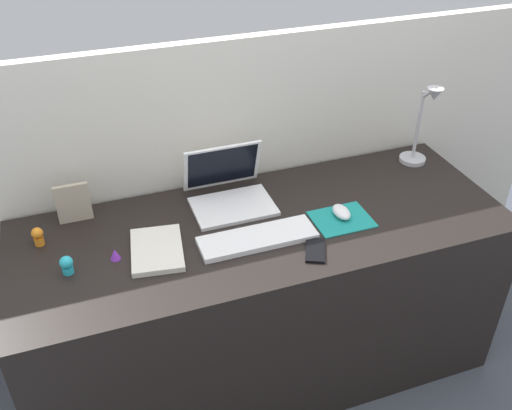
% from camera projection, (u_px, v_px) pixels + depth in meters
% --- Properties ---
extents(ground_plane, '(6.00, 6.00, 0.00)m').
position_uv_depth(ground_plane, '(262.00, 362.00, 2.47)').
color(ground_plane, '#474C56').
extents(back_wall, '(2.99, 0.05, 1.30)m').
position_uv_depth(back_wall, '(232.00, 191.00, 2.40)').
color(back_wall, silver).
rests_on(back_wall, ground_plane).
extents(desk, '(1.79, 0.67, 0.74)m').
position_uv_depth(desk, '(263.00, 300.00, 2.26)').
color(desk, black).
rests_on(desk, ground_plane).
extents(laptop, '(0.30, 0.27, 0.21)m').
position_uv_depth(laptop, '(228.00, 188.00, 2.16)').
color(laptop, white).
rests_on(laptop, desk).
extents(keyboard, '(0.41, 0.13, 0.02)m').
position_uv_depth(keyboard, '(257.00, 238.00, 1.97)').
color(keyboard, white).
rests_on(keyboard, desk).
extents(mousepad, '(0.21, 0.17, 0.00)m').
position_uv_depth(mousepad, '(342.00, 219.00, 2.08)').
color(mousepad, teal).
rests_on(mousepad, desk).
extents(mouse, '(0.06, 0.10, 0.03)m').
position_uv_depth(mouse, '(341.00, 212.00, 2.08)').
color(mouse, white).
rests_on(mouse, mousepad).
extents(cell_phone, '(0.11, 0.14, 0.01)m').
position_uv_depth(cell_phone, '(315.00, 250.00, 1.92)').
color(cell_phone, black).
rests_on(cell_phone, desk).
extents(desk_lamp, '(0.11, 0.15, 0.36)m').
position_uv_depth(desk_lamp, '(422.00, 128.00, 2.32)').
color(desk_lamp, '#B7B7BC').
rests_on(desk_lamp, desk).
extents(notebook_pad, '(0.20, 0.26, 0.02)m').
position_uv_depth(notebook_pad, '(157.00, 250.00, 1.92)').
color(notebook_pad, silver).
rests_on(notebook_pad, desk).
extents(picture_frame, '(0.12, 0.02, 0.15)m').
position_uv_depth(picture_frame, '(73.00, 203.00, 2.03)').
color(picture_frame, '#B2A58C').
rests_on(picture_frame, desk).
extents(toy_figurine_orange, '(0.04, 0.04, 0.07)m').
position_uv_depth(toy_figurine_orange, '(38.00, 236.00, 1.94)').
color(toy_figurine_orange, orange).
rests_on(toy_figurine_orange, desk).
extents(toy_figurine_cyan, '(0.04, 0.04, 0.06)m').
position_uv_depth(toy_figurine_cyan, '(67.00, 265.00, 1.82)').
color(toy_figurine_cyan, '#28B7CC').
rests_on(toy_figurine_cyan, desk).
extents(toy_figurine_purple, '(0.03, 0.03, 0.04)m').
position_uv_depth(toy_figurine_purple, '(115.00, 254.00, 1.88)').
color(toy_figurine_purple, purple).
rests_on(toy_figurine_purple, desk).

